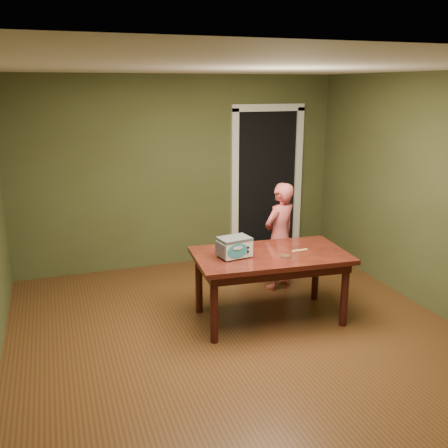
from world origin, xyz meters
name	(u,v)px	position (x,y,z in m)	size (l,w,h in m)	color
floor	(245,344)	(0.00, 0.00, 0.00)	(5.00, 5.00, 0.00)	#563718
room_shell	(247,172)	(0.00, 0.00, 1.71)	(4.52, 5.02, 2.61)	#464F2A
doorway	(258,181)	(1.30, 2.78, 1.06)	(1.10, 0.66, 2.25)	black
dining_table	(270,262)	(0.45, 0.44, 0.65)	(1.66, 1.02, 0.75)	#350F0C
toy_oven	(234,246)	(0.05, 0.45, 0.86)	(0.37, 0.28, 0.21)	#4C4F54
baking_pan	(286,256)	(0.54, 0.27, 0.76)	(0.10, 0.10, 0.02)	silver
spatula	(300,250)	(0.78, 0.41, 0.75)	(0.18, 0.03, 0.01)	#F7CB6B
child	(280,236)	(0.92, 1.20, 0.67)	(0.49, 0.32, 1.33)	#C55152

